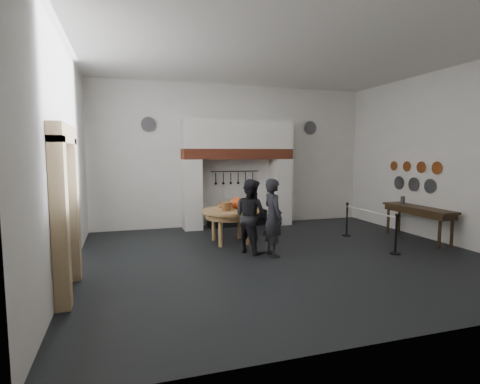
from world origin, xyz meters
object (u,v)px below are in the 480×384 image
object	(u,v)px
visitor_near	(273,217)
side_table	(418,208)
work_table	(230,211)
iron_range	(237,218)
visitor_far	(251,216)
barrier_post_far	(347,220)
barrier_post_near	(396,235)

from	to	relation	value
visitor_near	side_table	size ratio (longest dim) A/B	0.81
side_table	work_table	bearing A→B (deg)	166.43
visitor_near	side_table	world-z (taller)	visitor_near
visitor_near	iron_range	bearing A→B (deg)	-8.07
visitor_near	visitor_far	size ratio (longest dim) A/B	1.02
work_table	barrier_post_far	bearing A→B (deg)	-3.74
work_table	visitor_near	size ratio (longest dim) A/B	0.86
visitor_near	visitor_far	xyz separation A→B (m)	(-0.40, 0.40, -0.02)
visitor_near	barrier_post_near	xyz separation A→B (m)	(2.78, -0.73, -0.44)
side_table	visitor_near	bearing A→B (deg)	-176.07
work_table	barrier_post_far	world-z (taller)	barrier_post_far
visitor_far	side_table	bearing A→B (deg)	-118.93
iron_range	work_table	world-z (taller)	work_table
barrier_post_near	barrier_post_far	world-z (taller)	same
visitor_near	barrier_post_far	size ratio (longest dim) A/B	1.97
iron_range	visitor_far	distance (m)	3.35
side_table	barrier_post_far	size ratio (longest dim) A/B	2.44
iron_range	barrier_post_near	xyz separation A→B (m)	(2.54, -4.36, 0.20)
barrier_post_near	visitor_near	bearing A→B (deg)	165.26
work_table	visitor_far	world-z (taller)	visitor_far
visitor_near	barrier_post_far	xyz separation A→B (m)	(2.78, 1.27, -0.44)
work_table	barrier_post_far	distance (m)	3.39
iron_range	barrier_post_near	world-z (taller)	barrier_post_near
visitor_near	visitor_far	distance (m)	0.57
iron_range	visitor_near	xyz separation A→B (m)	(-0.24, -3.62, 0.64)
iron_range	visitor_near	distance (m)	3.69
visitor_near	barrier_post_near	bearing A→B (deg)	-108.94
iron_range	side_table	distance (m)	5.32
iron_range	visitor_near	world-z (taller)	visitor_near
side_table	visitor_far	bearing A→B (deg)	178.77
work_table	visitor_far	size ratio (longest dim) A/B	0.87
visitor_near	work_table	bearing A→B (deg)	17.24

